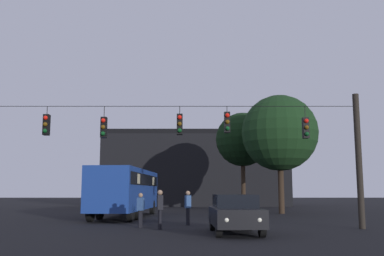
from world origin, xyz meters
TOP-DOWN VIEW (x-y plane):
  - ground_plane at (0.00, 24.50)m, footprint 168.00×168.00m
  - overhead_signal_span at (0.00, 15.74)m, footprint 17.15×0.44m
  - city_bus at (-3.31, 24.40)m, footprint 3.10×11.12m
  - car_near_right at (2.61, 13.62)m, footprint 1.94×4.39m
  - pedestrian_crossing_left at (-0.51, 15.46)m, footprint 0.31×0.40m
  - pedestrian_crossing_center at (0.70, 17.88)m, footprint 0.33×0.41m
  - pedestrian_crossing_right at (-1.46, 16.36)m, footprint 0.32×0.41m
  - corner_building at (1.29, 46.76)m, footprint 20.34×8.35m
  - tree_left_silhouette at (5.33, 34.21)m, footprint 4.69×4.69m
  - tree_behind_building at (7.53, 28.95)m, footprint 5.74×5.74m

SIDE VIEW (x-z plane):
  - ground_plane at x=0.00m, z-range 0.00..0.00m
  - car_near_right at x=2.61m, z-range 0.04..1.56m
  - pedestrian_crossing_right at x=-1.46m, z-range 0.09..1.66m
  - pedestrian_crossing_center at x=0.70m, z-range 0.11..1.78m
  - pedestrian_crossing_left at x=-0.51m, z-range 0.11..1.82m
  - city_bus at x=-3.31m, z-range 0.37..3.37m
  - overhead_signal_span at x=0.00m, z-range 0.57..6.65m
  - corner_building at x=1.29m, z-range 0.00..8.26m
  - tree_behind_building at x=7.53m, z-range 1.56..10.45m
  - tree_left_silhouette at x=5.33m, z-range 1.87..10.34m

